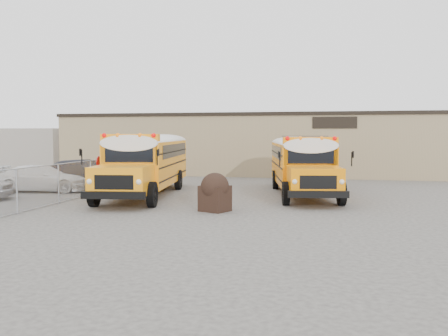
% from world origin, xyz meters
% --- Properties ---
extents(ground, '(120.00, 120.00, 0.00)m').
position_xyz_m(ground, '(0.00, 0.00, 0.00)').
color(ground, '#484442').
rests_on(ground, ground).
extents(warehouse, '(30.20, 10.20, 4.67)m').
position_xyz_m(warehouse, '(-0.00, 19.99, 2.37)').
color(warehouse, '#977F5D').
rests_on(warehouse, ground).
extents(chainlink_fence, '(0.07, 18.07, 1.81)m').
position_xyz_m(chainlink_fence, '(-6.00, 3.00, 0.90)').
color(chainlink_fence, '#92949A').
rests_on(chainlink_fence, ground).
extents(distant_building_left, '(8.00, 6.00, 3.60)m').
position_xyz_m(distant_building_left, '(-22.00, 22.00, 1.80)').
color(distant_building_left, gray).
rests_on(distant_building_left, ground).
extents(school_bus_left, '(4.22, 11.13, 3.18)m').
position_xyz_m(school_bus_left, '(-4.39, 10.60, 1.84)').
color(school_bus_left, orange).
rests_on(school_bus_left, ground).
extents(school_bus_right, '(4.44, 10.66, 3.04)m').
position_xyz_m(school_bus_right, '(3.21, 12.36, 1.76)').
color(school_bus_right, orange).
rests_on(school_bus_right, ground).
extents(tarp_bundle, '(1.34, 1.28, 1.58)m').
position_xyz_m(tarp_bundle, '(1.39, -0.58, 0.81)').
color(tarp_bundle, black).
rests_on(tarp_bundle, ground).
extents(car_white, '(5.23, 2.86, 1.44)m').
position_xyz_m(car_white, '(-9.42, 4.03, 0.72)').
color(car_white, white).
rests_on(car_white, ground).
extents(car_dark, '(4.94, 2.70, 1.54)m').
position_xyz_m(car_dark, '(-8.92, 7.52, 0.77)').
color(car_dark, black).
rests_on(car_dark, ground).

